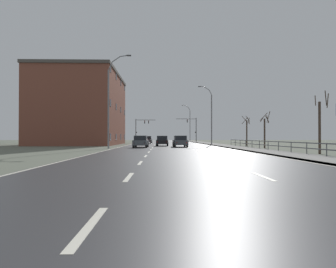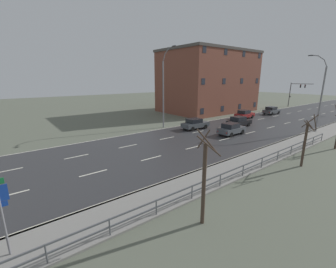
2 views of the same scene
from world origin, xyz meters
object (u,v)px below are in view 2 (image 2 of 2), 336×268
Objects in this scene: highway_sign at (1,208)px; brick_building at (208,81)px; street_lamp_midground at (320,95)px; street_lamp_left_bank at (164,90)px; car_near_right at (195,124)px; car_distant at (231,129)px; car_mid_centre at (272,110)px; traffic_signal_left at (295,90)px; car_far_right at (239,121)px; car_near_left at (245,114)px.

brick_building is (-24.24, 38.12, 4.28)m from highway_sign.
street_lamp_midground is 0.90× the size of street_lamp_left_bank.
highway_sign is 25.83m from car_near_right.
car_distant is 21.36m from car_mid_centre.
street_lamp_midground is 15.92m from car_mid_centre.
traffic_signal_left reaches higher than highway_sign.
highway_sign is 0.85× the size of car_distant.
street_lamp_midground is at bearing 57.67° from car_distant.
street_lamp_midground is 2.49× the size of car_mid_centre.
car_mid_centre is at bearing 103.20° from car_far_right.
street_lamp_midground is 10.90m from car_far_right.
highway_sign is 0.18× the size of brick_building.
car_distant is (2.41, -5.11, 0.00)m from car_far_right.
street_lamp_left_bank is at bearing -121.56° from car_far_right.
car_near_right is at bearing -52.24° from brick_building.
car_near_right is (0.65, -13.31, 0.00)m from car_near_left.
street_lamp_midground is 12.84m from car_distant.
highway_sign is 30.78m from car_far_right.
car_far_right is (-8.47, -5.39, -4.24)m from street_lamp_midground.
brick_building reaches higher than car_near_left.
street_lamp_left_bank reaches higher than car_near_right.
car_near_left and car_far_right have the same top height.
car_far_right is (5.58, -31.50, -3.42)m from traffic_signal_left.
car_distant is at bearing -65.19° from car_near_left.
car_far_right is at bearing -64.21° from car_near_left.
highway_sign reaches higher than car_mid_centre.
traffic_signal_left is at bearing 100.18° from car_mid_centre.
highway_sign is (15.81, -19.68, -3.28)m from street_lamp_left_bank.
street_lamp_left_bank is 20.29m from brick_building.
street_lamp_midground is at bearing -61.71° from traffic_signal_left.
highway_sign is at bearing -73.36° from car_mid_centre.
brick_building is at bearing 167.56° from car_near_left.
street_lamp_midground reaches higher than highway_sign.
street_lamp_left_bank is 2.76× the size of car_mid_centre.
brick_building is (-11.96, 15.44, 5.74)m from car_near_right.
traffic_signal_left is 32.17m from car_far_right.
street_lamp_midground is at bearing 34.59° from car_far_right.
street_lamp_left_bank is at bearing -65.41° from brick_building.
street_lamp_left_bank is 0.57× the size of brick_building.
traffic_signal_left is 1.49× the size of car_mid_centre.
traffic_signal_left reaches higher than car_mid_centre.
highway_sign is 62.61m from traffic_signal_left.
street_lamp_left_bank is 25.78m from car_mid_centre.
highway_sign is 0.85× the size of car_far_right.
street_lamp_left_bank reaches higher than traffic_signal_left.
highway_sign reaches higher than car_distant.
street_lamp_left_bank reaches higher than car_near_left.
car_near_right is 22.13m from car_mid_centre.
highway_sign is 38.27m from car_near_left.
street_lamp_midground is 2.47× the size of car_far_right.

